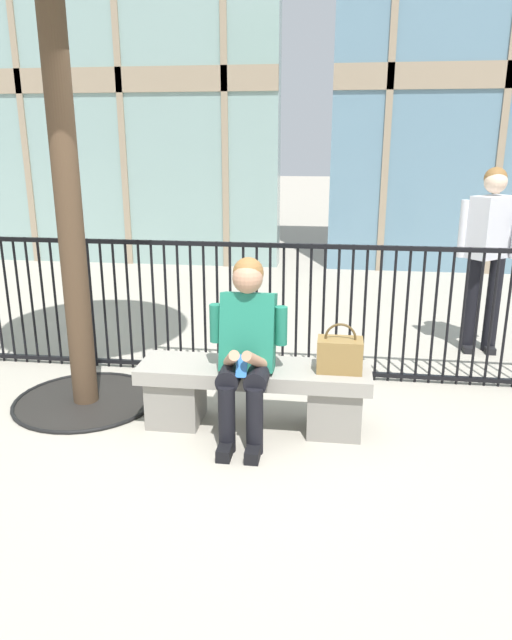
{
  "coord_description": "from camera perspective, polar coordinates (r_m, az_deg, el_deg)",
  "views": [
    {
      "loc": [
        0.53,
        -3.77,
        1.94
      ],
      "look_at": [
        0.0,
        0.1,
        0.75
      ],
      "focal_mm": 33.31,
      "sensor_mm": 36.0,
      "label": 1
    }
  ],
  "objects": [
    {
      "name": "seated_person_with_phone",
      "position": [
        3.9,
        -0.94,
        -2.35
      ],
      "size": [
        0.52,
        0.66,
        1.21
      ],
      "color": "black",
      "rests_on": "ground"
    },
    {
      "name": "stone_bench",
      "position": [
        4.16,
        -0.19,
        -6.72
      ],
      "size": [
        1.6,
        0.44,
        0.45
      ],
      "color": "gray",
      "rests_on": "ground"
    },
    {
      "name": "handbag_on_bench",
      "position": [
        4.0,
        8.05,
        -3.27
      ],
      "size": [
        0.3,
        0.19,
        0.33
      ],
      "color": "olive",
      "rests_on": "stone_bench"
    },
    {
      "name": "bystander_at_railing",
      "position": [
        5.87,
        21.42,
        6.57
      ],
      "size": [
        0.55,
        0.41,
        1.71
      ],
      "color": "black",
      "rests_on": "ground"
    },
    {
      "name": "plaza_railing",
      "position": [
        4.95,
        1.34,
        0.94
      ],
      "size": [
        9.36,
        0.04,
        1.14
      ],
      "color": "black",
      "rests_on": "ground"
    },
    {
      "name": "ground_plane",
      "position": [
        4.27,
        -0.18,
        -10.06
      ],
      "size": [
        60.0,
        60.0,
        0.0
      ],
      "primitive_type": "plane",
      "color": "#A8A091"
    }
  ]
}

